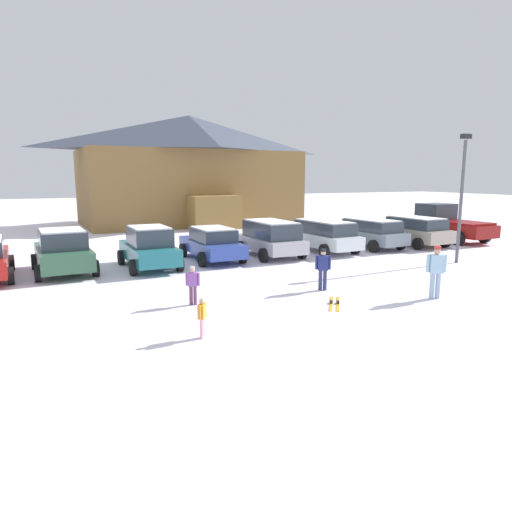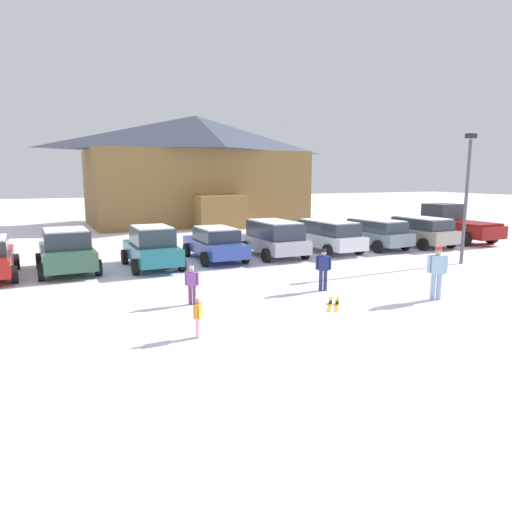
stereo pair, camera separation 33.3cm
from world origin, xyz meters
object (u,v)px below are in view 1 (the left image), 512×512
Objects in this scene: parked_beige_suv at (415,230)px; skier_teen_in_navy_coat at (323,267)px; skier_child_in_purple_jacket at (193,283)px; parked_blue_hatchback at (212,243)px; parked_grey_wagon at (371,232)px; lamp_post at (462,192)px; parked_white_suv at (324,235)px; pickup_truck at (446,224)px; pair_of_skis at (335,303)px; parked_green_coupe at (63,251)px; skier_adult_in_blue_parka at (436,269)px; parked_teal_hatchback at (149,248)px; skier_child_in_orange_jacket at (202,315)px; parked_silver_wagon at (271,237)px; ski_lodge at (190,169)px.

parked_beige_suv is 11.94m from skier_teen_in_navy_coat.
parked_blue_hatchback is at bearing 65.93° from skier_child_in_purple_jacket.
lamp_post is (0.75, -4.99, 2.28)m from parked_grey_wagon.
skier_teen_in_navy_coat is at bearing -148.16° from parked_beige_suv.
parked_white_suv is at bearing 176.51° from parked_beige_suv.
parked_blue_hatchback is at bearing -178.69° from pickup_truck.
parked_beige_suv is 13.35m from pair_of_skis.
parked_green_coupe is 3.05× the size of skier_teen_in_navy_coat.
parked_teal_hatchback is at bearing 129.42° from skier_adult_in_blue_parka.
parked_teal_hatchback is 13.58m from lamp_post.
skier_teen_in_navy_coat is (4.46, -6.21, -0.08)m from parked_teal_hatchback.
skier_child_in_orange_jacket is (-18.55, -9.86, -0.43)m from pickup_truck.
lamp_post reaches higher than parked_grey_wagon.
skier_teen_in_navy_coat is (4.47, -0.14, 0.14)m from skier_child_in_purple_jacket.
parked_white_suv is (3.03, 0.07, -0.05)m from parked_silver_wagon.
ski_lodge is 12.01× the size of pair_of_skis.
parked_blue_hatchback is 2.65× the size of skier_adult_in_blue_parka.
parked_silver_wagon is 9.04m from skier_adult_in_blue_parka.
skier_child_in_purple_jacket is at bearing -173.10° from lamp_post.
parked_grey_wagon is 6.05m from pickup_truck.
pair_of_skis is at bearing -159.62° from lamp_post.
parked_teal_hatchback is 4.13× the size of skier_child_in_orange_jacket.
parked_beige_suv is at bearing 30.48° from skier_child_in_orange_jacket.
skier_teen_in_navy_coat is 1.86m from pair_of_skis.
parked_silver_wagon is at bearing -5.12° from parked_blue_hatchback.
skier_teen_in_navy_coat is at bearing 137.49° from skier_adult_in_blue_parka.
ski_lodge reaches higher than parked_beige_suv.
pickup_truck is 7.92m from lamp_post.
skier_adult_in_blue_parka reaches higher than parked_blue_hatchback.
ski_lodge is 17.38m from parked_silver_wagon.
parked_green_coupe is 16.80m from lamp_post.
skier_child_in_purple_jacket is (-7.17, -23.42, -3.67)m from ski_lodge.
pair_of_skis is (3.87, -1.72, -0.64)m from skier_child_in_purple_jacket.
parked_white_suv is at bearing 126.80° from lamp_post.
skier_child_in_orange_jacket is (-7.72, -0.31, -0.38)m from skier_adult_in_blue_parka.
pair_of_skis is at bearing -134.15° from parked_grey_wagon.
parked_grey_wagon reaches higher than skier_teen_in_navy_coat.
skier_child_in_orange_jacket is (-15.27, -8.99, -0.31)m from parked_beige_suv.
skier_child_in_orange_jacket is (-7.83, -26.25, -3.77)m from ski_lodge.
parked_blue_hatchback is 1.07× the size of parked_grey_wagon.
parked_white_suv is 9.21m from skier_adult_in_blue_parka.
skier_adult_in_blue_parka is (-4.79, -9.03, 0.10)m from parked_grey_wagon.
parked_silver_wagon is 0.91× the size of parked_white_suv.
parked_teal_hatchback reaches higher than skier_teen_in_navy_coat.
parked_blue_hatchback reaches higher than skier_child_in_orange_jacket.
ski_lodge is 20.16m from parked_green_coupe.
parked_white_suv is at bearing -179.89° from parked_grey_wagon.
pickup_truck reaches higher than parked_grey_wagon.
ski_lodge is at bearing 73.40° from skier_child_in_orange_jacket.
ski_lodge is at bearing 72.98° from skier_child_in_purple_jacket.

